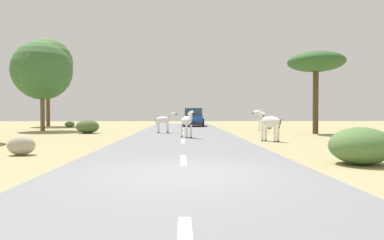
{
  "coord_description": "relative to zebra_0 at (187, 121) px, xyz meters",
  "views": [
    {
      "loc": [
        -0.11,
        -7.13,
        1.36
      ],
      "look_at": [
        0.48,
        12.95,
        0.91
      ],
      "focal_mm": 31.17,
      "sensor_mm": 36.0,
      "label": 1
    }
  ],
  "objects": [
    {
      "name": "ground_plane",
      "position": [
        -0.14,
        -10.21,
        -0.92
      ],
      "size": [
        90.0,
        90.0,
        0.0
      ],
      "primitive_type": "plane",
      "color": "#998E60"
    },
    {
      "name": "road",
      "position": [
        -0.22,
        -10.21,
        -0.89
      ],
      "size": [
        6.0,
        64.0,
        0.05
      ],
      "primitive_type": "cube",
      "color": "slate",
      "rests_on": "ground_plane"
    },
    {
      "name": "lane_markings",
      "position": [
        -0.22,
        -11.21,
        -0.86
      ],
      "size": [
        0.16,
        56.0,
        0.01
      ],
      "color": "silver",
      "rests_on": "road"
    },
    {
      "name": "zebra_0",
      "position": [
        0.0,
        0.0,
        0.0
      ],
      "size": [
        0.82,
        1.46,
        1.45
      ],
      "rotation": [
        0.0,
        0.0,
        3.53
      ],
      "color": "silver",
      "rests_on": "road"
    },
    {
      "name": "zebra_1",
      "position": [
        5.72,
        7.36,
        -0.08
      ],
      "size": [
        0.55,
        1.47,
        1.4
      ],
      "rotation": [
        0.0,
        0.0,
        0.18
      ],
      "color": "silver",
      "rests_on": "ground_plane"
    },
    {
      "name": "zebra_2",
      "position": [
        3.83,
        -1.77,
        0.0
      ],
      "size": [
        1.23,
        1.36,
        1.54
      ],
      "rotation": [
        0.0,
        0.0,
        0.71
      ],
      "color": "silver",
      "rests_on": "ground_plane"
    },
    {
      "name": "zebra_3",
      "position": [
        -1.4,
        4.06,
        -0.05
      ],
      "size": [
        1.44,
        0.56,
        1.37
      ],
      "rotation": [
        0.0,
        0.0,
        4.51
      ],
      "color": "silver",
      "rests_on": "road"
    },
    {
      "name": "car_0",
      "position": [
        0.88,
        14.91,
        -0.07
      ],
      "size": [
        2.25,
        4.45,
        1.74
      ],
      "rotation": [
        0.0,
        0.0,
        3.07
      ],
      "color": "#1E479E",
      "rests_on": "road"
    },
    {
      "name": "tree_0",
      "position": [
        8.25,
        3.63,
        3.6
      ],
      "size": [
        3.56,
        3.56,
        5.21
      ],
      "color": "#4C3823",
      "rests_on": "ground_plane"
    },
    {
      "name": "tree_1",
      "position": [
        -10.59,
        7.62,
        3.54
      ],
      "size": [
        4.31,
        4.31,
        6.62
      ],
      "color": "brown",
      "rests_on": "ground_plane"
    },
    {
      "name": "tree_2",
      "position": [
        -13.57,
        16.12,
        5.37
      ],
      "size": [
        4.8,
        4.8,
        8.71
      ],
      "color": "brown",
      "rests_on": "ground_plane"
    },
    {
      "name": "bush_0",
      "position": [
        -6.44,
        4.6,
        -0.47
      ],
      "size": [
        1.48,
        1.34,
        0.89
      ],
      "primitive_type": "ellipsoid",
      "color": "#425B2D",
      "rests_on": "ground_plane"
    },
    {
      "name": "bush_1",
      "position": [
        -10.64,
        13.67,
        -0.65
      ],
      "size": [
        0.89,
        0.8,
        0.53
      ],
      "primitive_type": "ellipsoid",
      "color": "#4C7038",
      "rests_on": "ground_plane"
    },
    {
      "name": "bush_2",
      "position": [
        4.44,
        -8.77,
        -0.43
      ],
      "size": [
        1.63,
        1.47,
        0.98
      ],
      "primitive_type": "ellipsoid",
      "color": "#4C7038",
      "rests_on": "ground_plane"
    },
    {
      "name": "rock_2",
      "position": [
        6.98,
        10.07,
        -0.79
      ],
      "size": [
        0.48,
        0.47,
        0.25
      ],
      "primitive_type": "ellipsoid",
      "color": "#A89E8C",
      "rests_on": "ground_plane"
    },
    {
      "name": "rock_3",
      "position": [
        -5.39,
        -6.58,
        -0.61
      ],
      "size": [
        0.86,
        0.6,
        0.62
      ],
      "primitive_type": "ellipsoid",
      "color": "#A89E8C",
      "rests_on": "ground_plane"
    }
  ]
}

